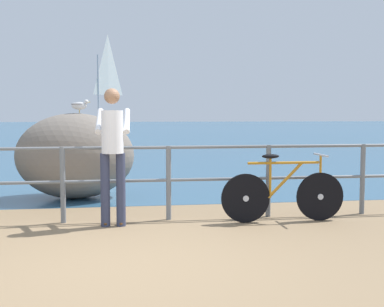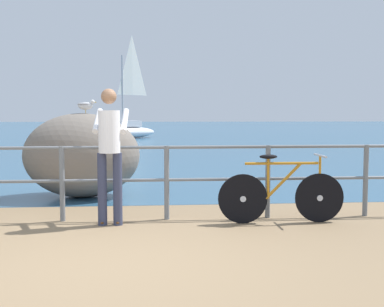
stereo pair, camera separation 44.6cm
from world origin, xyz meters
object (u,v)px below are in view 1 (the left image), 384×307
Objects in this scene: breakwater_boulder_main at (75,156)px; seagull at (79,105)px; bicycle at (283,193)px; person_at_railing at (113,150)px; sailboat at (102,127)px.

breakwater_boulder_main is 5.90× the size of seagull.
person_at_railing is at bearing 178.78° from bicycle.
breakwater_boulder_main reaches higher than bicycle.
sailboat is (-0.30, 21.37, -0.90)m from seagull.
seagull is (0.09, -0.04, 0.87)m from breakwater_boulder_main.
seagull is at bearing 49.45° from sailboat.
bicycle is 2.35m from person_at_railing.
breakwater_boulder_main is at bearing 141.82° from bicycle.
seagull is (-2.85, 2.32, 1.22)m from bicycle.
sailboat reaches higher than bicycle.
person_at_railing is at bearing 50.77° from sailboat.
sailboat is (-3.14, 23.70, 0.32)m from bicycle.
seagull is at bearing -22.34° from breakwater_boulder_main.
bicycle is at bearing -46.04° from seagull.
seagull is 21.40m from sailboat.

